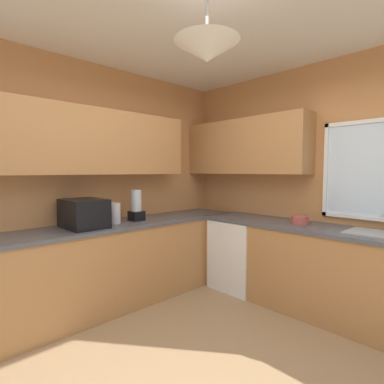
{
  "coord_description": "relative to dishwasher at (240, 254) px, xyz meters",
  "views": [
    {
      "loc": [
        1.41,
        -1.49,
        1.49
      ],
      "look_at": [
        -0.7,
        0.54,
        1.28
      ],
      "focal_mm": 28.23,
      "sensor_mm": 36.0,
      "label": 1
    }
  ],
  "objects": [
    {
      "name": "microwave",
      "position": [
        -0.66,
        -1.75,
        0.62
      ],
      "size": [
        0.48,
        0.36,
        0.29
      ],
      "primitive_type": "cube",
      "color": "black",
      "rests_on": "counter_run_left"
    },
    {
      "name": "sink_assembly",
      "position": [
        1.54,
        0.04,
        0.49
      ],
      "size": [
        0.56,
        0.4,
        0.19
      ],
      "color": "#9EA0A5",
      "rests_on": "counter_run_back"
    },
    {
      "name": "counter_run_left",
      "position": [
        -0.66,
        -1.57,
        0.02
      ],
      "size": [
        0.65,
        3.55,
        0.91
      ],
      "color": "#AD7542",
      "rests_on": "ground_plane"
    },
    {
      "name": "blender_appliance",
      "position": [
        -0.66,
        -1.12,
        0.64
      ],
      "size": [
        0.15,
        0.15,
        0.36
      ],
      "color": "black",
      "rests_on": "counter_run_left"
    },
    {
      "name": "counter_run_back",
      "position": [
        1.1,
        0.03,
        0.02
      ],
      "size": [
        2.92,
        0.65,
        0.91
      ],
      "color": "#AD7542",
      "rests_on": "ground_plane"
    },
    {
      "name": "ground_plane",
      "position": [
        0.89,
        -1.57,
        -0.43
      ],
      "size": [
        8.39,
        8.39,
        0.0
      ],
      "primitive_type": "plane",
      "color": "#997A56"
    },
    {
      "name": "bowl",
      "position": [
        0.77,
        0.03,
        0.52
      ],
      "size": [
        0.18,
        0.18,
        0.09
      ],
      "primitive_type": "cylinder",
      "color": "#B74C42",
      "rests_on": "counter_run_back"
    },
    {
      "name": "dishwasher",
      "position": [
        0.0,
        0.0,
        0.0
      ],
      "size": [
        0.6,
        0.6,
        0.87
      ],
      "primitive_type": "cube",
      "color": "white",
      "rests_on": "ground_plane"
    },
    {
      "name": "room_shell",
      "position": [
        0.09,
        -1.0,
        1.45
      ],
      "size": [
        3.83,
        3.94,
        2.76
      ],
      "color": "#C6844C",
      "rests_on": "ground_plane"
    },
    {
      "name": "kettle",
      "position": [
        -0.64,
        -1.41,
        0.59
      ],
      "size": [
        0.12,
        0.12,
        0.23
      ],
      "primitive_type": "cylinder",
      "color": "#B7B7BC",
      "rests_on": "counter_run_left"
    }
  ]
}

